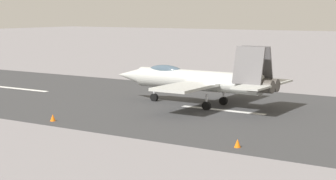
# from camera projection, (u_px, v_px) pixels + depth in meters

# --- Properties ---
(ground_plane) EXTENTS (400.00, 400.00, 0.00)m
(ground_plane) POSITION_uv_depth(u_px,v_px,m) (223.00, 110.00, 49.00)
(ground_plane) COLOR gray
(runway_strip) EXTENTS (240.00, 26.00, 0.02)m
(runway_strip) POSITION_uv_depth(u_px,v_px,m) (223.00, 110.00, 48.99)
(runway_strip) COLOR #38383A
(runway_strip) RESTS_ON ground
(fighter_jet) EXTENTS (16.54, 13.51, 5.58)m
(fighter_jet) POSITION_uv_depth(u_px,v_px,m) (198.00, 80.00, 51.03)
(fighter_jet) COLOR #B5B7B2
(fighter_jet) RESTS_ON ground
(marker_cone_near) EXTENTS (0.44, 0.44, 0.55)m
(marker_cone_near) POSITION_uv_depth(u_px,v_px,m) (238.00, 143.00, 35.56)
(marker_cone_near) COLOR orange
(marker_cone_near) RESTS_ON ground
(marker_cone_mid) EXTENTS (0.44, 0.44, 0.55)m
(marker_cone_mid) POSITION_uv_depth(u_px,v_px,m) (53.00, 118.00, 44.10)
(marker_cone_mid) COLOR orange
(marker_cone_mid) RESTS_ON ground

